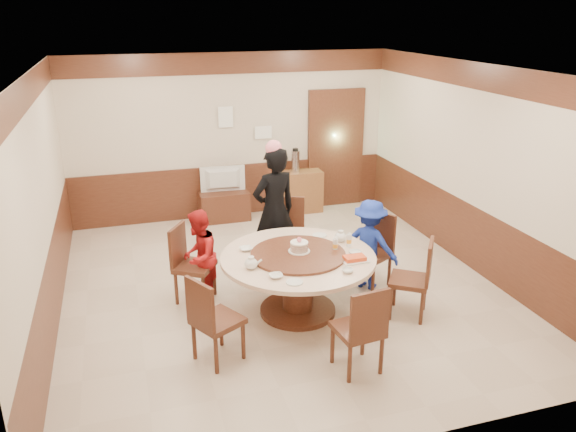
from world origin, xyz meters
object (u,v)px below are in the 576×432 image
object	(u,v)px
person_red	(199,256)
television	(223,180)
thermos	(295,161)
person_blue	(369,244)
person_standing	(274,211)
tv_stand	(224,206)
banquet_table	(298,272)
birthday_cake	(299,247)
side_cabinet	(299,191)
shrimp_platter	(355,259)

from	to	relation	value
person_red	television	world-z (taller)	person_red
television	thermos	size ratio (longest dim) A/B	2.01
person_red	television	xyz separation A→B (m)	(0.83, 2.76, 0.13)
person_blue	television	xyz separation A→B (m)	(-1.33, 3.04, 0.12)
person_standing	tv_stand	bearing A→B (deg)	-98.08
banquet_table	birthday_cake	size ratio (longest dim) A/B	7.03
person_standing	person_blue	distance (m)	1.36
person_blue	tv_stand	distance (m)	3.33
banquet_table	birthday_cake	world-z (taller)	birthday_cake
banquet_table	thermos	bearing A→B (deg)	72.78
banquet_table	television	xyz separation A→B (m)	(-0.23, 3.42, 0.19)
banquet_table	television	bearing A→B (deg)	93.85
person_red	thermos	world-z (taller)	person_red
television	tv_stand	bearing A→B (deg)	-176.54
person_standing	person_blue	size ratio (longest dim) A/B	1.48
birthday_cake	thermos	xyz separation A→B (m)	(1.04, 3.41, 0.10)
person_standing	banquet_table	bearing A→B (deg)	72.33
person_standing	thermos	size ratio (longest dim) A/B	4.66
side_cabinet	banquet_table	bearing A→B (deg)	-108.30
banquet_table	thermos	distance (m)	3.63
banquet_table	side_cabinet	world-z (taller)	banquet_table
birthday_cake	television	world-z (taller)	birthday_cake
person_red	thermos	bearing A→B (deg)	166.48
person_red	thermos	size ratio (longest dim) A/B	3.11
person_blue	side_cabinet	size ratio (longest dim) A/B	1.49
person_red	shrimp_platter	xyz separation A→B (m)	(1.63, -1.00, 0.19)
banquet_table	person_blue	size ratio (longest dim) A/B	1.52
television	side_cabinet	size ratio (longest dim) A/B	0.96
person_blue	birthday_cake	xyz separation A→B (m)	(-1.07, -0.34, 0.24)
person_standing	person_blue	xyz separation A→B (m)	(1.05, -0.82, -0.29)
person_standing	side_cabinet	world-z (taller)	person_standing
person_red	shrimp_platter	size ratio (longest dim) A/B	3.94
person_red	thermos	distance (m)	3.53
side_cabinet	thermos	world-z (taller)	thermos
person_standing	tv_stand	world-z (taller)	person_standing
shrimp_platter	side_cabinet	bearing A→B (deg)	81.38
person_standing	television	world-z (taller)	person_standing
thermos	tv_stand	bearing A→B (deg)	-178.68
person_red	television	distance (m)	2.88
person_red	banquet_table	bearing A→B (deg)	82.00
thermos	shrimp_platter	bearing A→B (deg)	-97.55
banquet_table	tv_stand	distance (m)	3.44
banquet_table	side_cabinet	distance (m)	3.64
tv_stand	television	bearing A→B (deg)	180.00
shrimp_platter	person_standing	bearing A→B (deg)	108.56
banquet_table	person_standing	size ratio (longest dim) A/B	1.03
person_blue	shrimp_platter	xyz separation A→B (m)	(-0.53, -0.72, 0.18)
birthday_cake	side_cabinet	distance (m)	3.62
banquet_table	person_red	bearing A→B (deg)	148.08
birthday_cake	tv_stand	distance (m)	3.44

